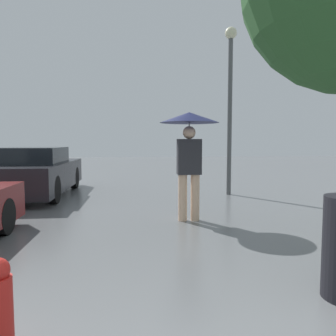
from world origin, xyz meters
TOP-DOWN VIEW (x-y plane):
  - pedestrian at (0.48, 4.66)m, footprint 1.06×1.06m
  - parked_car_farthest at (-3.16, 7.83)m, footprint 1.80×4.16m
  - street_lamp at (2.05, 7.48)m, footprint 0.31×0.31m

SIDE VIEW (x-z plane):
  - parked_car_farthest at x=-3.16m, z-range -0.03..1.26m
  - pedestrian at x=0.48m, z-range 0.55..2.50m
  - street_lamp at x=2.05m, z-range 0.61..5.04m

